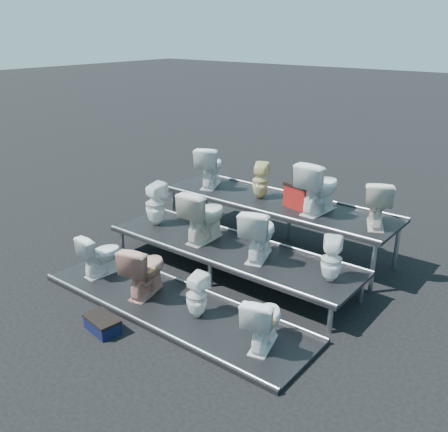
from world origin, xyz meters
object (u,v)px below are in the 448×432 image
Objects in this scene: toilet_5 at (204,215)px; toilet_9 at (260,181)px; toilet_7 at (332,259)px; toilet_1 at (145,269)px; step_stool at (102,325)px; toilet_2 at (197,295)px; toilet_10 at (319,187)px; toilet_4 at (155,204)px; toilet_8 at (210,166)px; toilet_3 at (263,320)px; red_crate at (303,196)px; toilet_11 at (377,203)px; toilet_6 at (259,233)px; toilet_0 at (101,254)px.

toilet_5 is 1.35m from toilet_9.
toilet_5 is 1.36× the size of toilet_7.
toilet_1 is 1.04m from step_stool.
toilet_7 is 2.45m from toilet_9.
toilet_1 is 1.26× the size of toilet_2.
toilet_10 is at bearing -97.25° from toilet_2.
toilet_5 reaches higher than toilet_4.
step_stool is (0.20, -0.95, -0.36)m from toilet_1.
toilet_8 is at bearing 3.66° from toilet_10.
red_crate is (-1.02, 2.65, 0.64)m from toilet_3.
toilet_9 reaches higher than toilet_4.
toilet_8 reaches higher than red_crate.
toilet_3 is 2.91m from red_crate.
toilet_11 is (1.31, 2.60, 0.86)m from toilet_2.
toilet_4 is at bearing -17.76° from toilet_6.
step_stool is (-0.82, -3.60, -0.96)m from red_crate.
toilet_11 is 4.28m from step_stool.
toilet_6 is at bearing -141.45° from toilet_0.
toilet_4 is at bearing -3.81° from toilet_11.
step_stool is (-2.09, -3.55, -1.14)m from toilet_11.
toilet_0 is at bearing -14.33° from toilet_1.
toilet_8 is at bearing -167.20° from red_crate.
toilet_11 is at bearing -110.43° from toilet_3.
toilet_0 is 0.85× the size of toilet_6.
toilet_5 is 1.65m from toilet_8.
toilet_9 is (1.18, 2.60, 0.78)m from toilet_0.
toilet_10 is (-0.92, 1.30, 0.51)m from toilet_7.
toilet_1 is 2.90m from red_crate.
step_stool is at bearing 146.97° from toilet_0.
toilet_9 is 0.74× the size of toilet_10.
red_crate reaches higher than toilet_1.
toilet_8 is at bearing -56.51° from toilet_5.
toilet_11 is at bearing -135.44° from toilet_0.
toilet_3 is 1.37m from toilet_7.
toilet_1 is 1.11× the size of toilet_3.
red_crate is (1.95, 0.05, -0.20)m from toilet_8.
toilet_1 is at bearing 66.74° from toilet_10.
toilet_5 reaches higher than toilet_7.
toilet_2 is at bearing 86.23° from toilet_10.
toilet_0 is 2.74m from toilet_8.
toilet_6 is (-0.97, 1.30, 0.45)m from toilet_3.
toilet_5 is 1.89m from toilet_10.
toilet_11 reaches higher than toilet_0.
toilet_2 is at bearing -79.45° from red_crate.
step_stool is (-1.12, -3.55, -1.20)m from toilet_10.
toilet_1 is 0.91× the size of toilet_5.
step_stool is (-0.78, -0.95, -0.28)m from toilet_2.
toilet_6 is at bearing -174.77° from toilet_4.
toilet_4 reaches higher than step_stool.
toilet_4 is at bearing -135.83° from red_crate.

